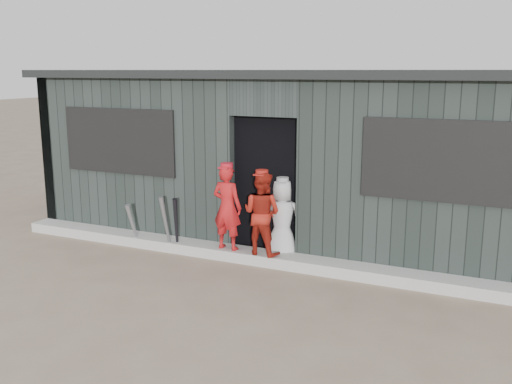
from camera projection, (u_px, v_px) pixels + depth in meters
The scene contains 9 objects.
ground at pixel (189, 311), 6.32m from camera, with size 80.00×80.00×0.00m, color #766251.
curb at pixel (257, 257), 7.93m from camera, with size 8.00×0.36×0.15m, color #A1A19C.
bat_left at pixel (133, 225), 8.51m from camera, with size 0.07×0.07×0.70m, color gray.
bat_mid at pixel (166, 224), 8.24m from camera, with size 0.07×0.07×0.86m, color slate.
bat_right at pixel (176, 225), 8.24m from camera, with size 0.07×0.07×0.85m, color black.
player_red_left at pixel (227, 207), 7.91m from camera, with size 0.44×0.29×1.20m, color #AF1518.
player_red_right at pixel (262, 213), 7.70m from camera, with size 0.56×0.43×1.14m, color maroon.
player_grey_back at pixel (282, 220), 7.92m from camera, with size 0.56×0.37×1.16m, color #AFAFAF.
dugout at pixel (300, 154), 9.17m from camera, with size 8.30×3.30×2.62m.
Camera 1 is at (3.14, -5.06, 2.61)m, focal length 40.00 mm.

